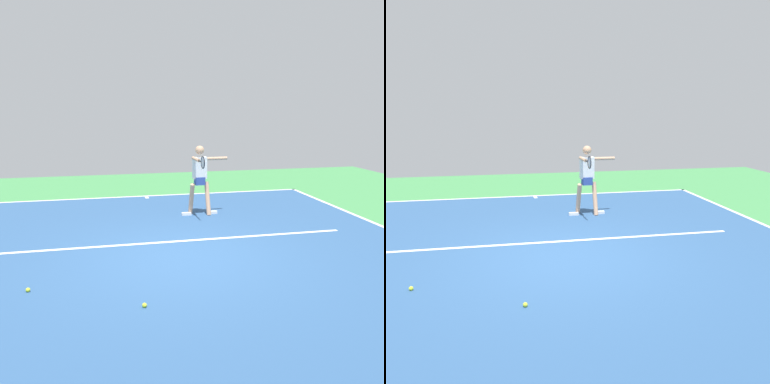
# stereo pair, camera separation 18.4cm
# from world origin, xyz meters

# --- Properties ---
(ground_plane) EXTENTS (19.98, 19.98, 0.00)m
(ground_plane) POSITION_xyz_m (0.00, 0.00, 0.00)
(ground_plane) COLOR #428E4C
(court_surface) EXTENTS (9.88, 11.19, 0.00)m
(court_surface) POSITION_xyz_m (0.00, 0.00, 0.00)
(court_surface) COLOR #2D5484
(court_surface) RESTS_ON ground_plane
(court_line_baseline_near) EXTENTS (9.88, 0.10, 0.01)m
(court_line_baseline_near) POSITION_xyz_m (0.00, -5.54, 0.00)
(court_line_baseline_near) COLOR white
(court_line_baseline_near) RESTS_ON ground_plane
(court_line_service) EXTENTS (7.41, 0.10, 0.01)m
(court_line_service) POSITION_xyz_m (0.00, -0.95, 0.00)
(court_line_service) COLOR white
(court_line_service) RESTS_ON ground_plane
(court_line_centre_mark) EXTENTS (0.10, 0.30, 0.01)m
(court_line_centre_mark) POSITION_xyz_m (0.00, -5.34, 0.00)
(court_line_centre_mark) COLOR white
(court_line_centre_mark) RESTS_ON ground_plane
(tennis_player) EXTENTS (1.17, 1.23, 1.76)m
(tennis_player) POSITION_xyz_m (-1.07, -2.96, 1.01)
(tennis_player) COLOR tan
(tennis_player) RESTS_ON ground_plane
(tennis_ball_centre_court) EXTENTS (0.07, 0.07, 0.07)m
(tennis_ball_centre_court) POSITION_xyz_m (2.51, 0.93, 0.03)
(tennis_ball_centre_court) COLOR #CCE033
(tennis_ball_centre_court) RESTS_ON ground_plane
(tennis_ball_far_corner) EXTENTS (0.07, 0.07, 0.07)m
(tennis_ball_far_corner) POSITION_xyz_m (0.88, 1.81, 0.03)
(tennis_ball_far_corner) COLOR #CCE033
(tennis_ball_far_corner) RESTS_ON ground_plane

